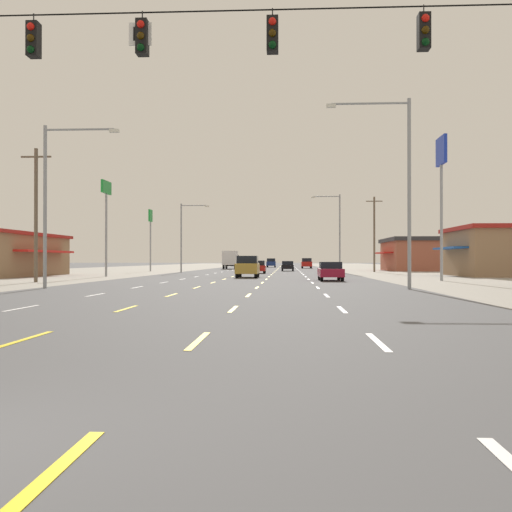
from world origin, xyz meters
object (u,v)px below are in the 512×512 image
(streetlight_right_row_1, at_px, (337,228))
(streetlight_left_row_0, at_px, (53,193))
(pole_sign_left_row_2, at_px, (150,226))
(pole_sign_right_row_1, at_px, (441,169))
(pole_sign_left_row_1, at_px, (106,203))
(hatchback_center_turn_mid, at_px, (258,267))
(suv_center_turn_distant_b, at_px, (271,263))
(sedan_far_right_nearest, at_px, (330,271))
(sedan_far_left_farthest, at_px, (239,264))
(sedan_inner_left_distant_a, at_px, (255,264))
(streetlight_right_row_0, at_px, (401,178))
(streetlight_left_row_1, at_px, (184,233))
(suv_center_turn_near, at_px, (248,266))
(box_truck_far_left_far, at_px, (231,259))
(sedan_inner_right_midfar, at_px, (288,266))
(suv_far_right_farther, at_px, (307,263))

(streetlight_right_row_1, bearing_deg, streetlight_left_row_0, -114.48)
(pole_sign_left_row_2, relative_size, pole_sign_right_row_1, 0.80)
(pole_sign_left_row_1, bearing_deg, hatchback_center_turn_mid, 45.67)
(suv_center_turn_distant_b, height_order, pole_sign_left_row_2, pole_sign_left_row_2)
(pole_sign_left_row_1, bearing_deg, sedan_far_right_nearest, -26.59)
(sedan_far_left_farthest, distance_m, pole_sign_right_row_1, 86.08)
(sedan_far_right_nearest, relative_size, suv_center_turn_distant_b, 0.92)
(sedan_far_left_farthest, relative_size, sedan_inner_left_distant_a, 1.00)
(pole_sign_left_row_2, xyz_separation_m, streetlight_right_row_0, (25.81, -51.22, -0.41))
(suv_center_turn_distant_b, height_order, streetlight_left_row_1, streetlight_left_row_1)
(suv_center_turn_near, distance_m, streetlight_left_row_1, 23.74)
(sedan_inner_left_distant_a, bearing_deg, streetlight_left_row_1, -96.61)
(sedan_inner_left_distant_a, bearing_deg, suv_center_turn_near, -87.37)
(sedan_far_left_farthest, relative_size, pole_sign_left_row_1, 0.48)
(streetlight_right_row_1, bearing_deg, box_truck_far_left_far, 117.95)
(pole_sign_left_row_2, bearing_deg, box_truck_far_left_far, 67.76)
(streetlight_left_row_0, xyz_separation_m, streetlight_right_row_0, (19.37, 0.00, 0.68))
(hatchback_center_turn_mid, distance_m, sedan_inner_left_distant_a, 58.16)
(streetlight_right_row_1, bearing_deg, suv_center_turn_near, -115.01)
(sedan_inner_left_distant_a, height_order, streetlight_right_row_0, streetlight_right_row_0)
(sedan_inner_right_midfar, relative_size, box_truck_far_left_far, 0.62)
(suv_center_turn_near, height_order, streetlight_right_row_1, streetlight_right_row_1)
(pole_sign_left_row_1, xyz_separation_m, streetlight_left_row_1, (4.30, 18.90, -1.99))
(suv_center_turn_distant_b, relative_size, pole_sign_right_row_1, 0.44)
(suv_center_turn_distant_b, distance_m, streetlight_left_row_1, 56.50)
(sedan_far_right_nearest, height_order, pole_sign_right_row_1, pole_sign_right_row_1)
(hatchback_center_turn_mid, height_order, streetlight_right_row_1, streetlight_right_row_1)
(suv_center_turn_distant_b, distance_m, streetlight_left_row_0, 98.87)
(sedan_far_left_farthest, distance_m, streetlight_left_row_1, 53.63)
(hatchback_center_turn_mid, relative_size, pole_sign_left_row_1, 0.42)
(suv_far_right_farther, relative_size, streetlight_right_row_1, 0.49)
(pole_sign_left_row_1, distance_m, pole_sign_left_row_2, 27.41)
(suv_center_turn_near, height_order, hatchback_center_turn_mid, suv_center_turn_near)
(sedan_inner_right_midfar, distance_m, suv_center_turn_distant_b, 44.48)
(suv_center_turn_near, height_order, streetlight_left_row_1, streetlight_left_row_1)
(streetlight_left_row_0, height_order, streetlight_left_row_1, streetlight_left_row_0)
(sedan_far_left_farthest, distance_m, suv_center_turn_distant_b, 7.36)
(box_truck_far_left_far, height_order, suv_far_right_farther, box_truck_far_left_far)
(hatchback_center_turn_mid, distance_m, sedan_inner_right_midfar, 16.07)
(sedan_inner_left_distant_a, distance_m, suv_center_turn_distant_b, 4.02)
(suv_center_turn_near, bearing_deg, sedan_far_right_nearest, -49.18)
(sedan_far_right_nearest, distance_m, suv_center_turn_near, 10.67)
(sedan_inner_left_distant_a, xyz_separation_m, streetlight_right_row_1, (13.37, -53.56, 4.94))
(sedan_inner_left_distant_a, relative_size, pole_sign_right_row_1, 0.41)
(sedan_inner_right_midfar, relative_size, pole_sign_right_row_1, 0.41)
(hatchback_center_turn_mid, distance_m, streetlight_left_row_0, 39.78)
(sedan_inner_right_midfar, relative_size, pole_sign_left_row_1, 0.48)
(sedan_inner_right_midfar, bearing_deg, suv_far_right_farther, 82.67)
(box_truck_far_left_far, xyz_separation_m, pole_sign_left_row_1, (-7.29, -50.16, 5.30))
(hatchback_center_turn_mid, relative_size, streetlight_left_row_1, 0.44)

